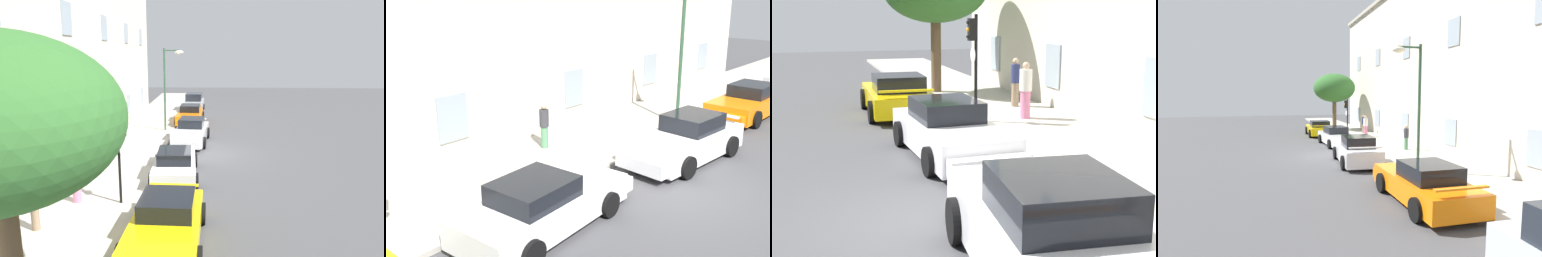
# 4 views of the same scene
# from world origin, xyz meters

# --- Properties ---
(ground_plane) EXTENTS (80.00, 80.00, 0.00)m
(ground_plane) POSITION_xyz_m (0.00, 0.00, 0.00)
(ground_plane) COLOR #444447
(sidewalk) EXTENTS (60.00, 4.02, 0.14)m
(sidewalk) POSITION_xyz_m (0.00, 4.49, 0.07)
(sidewalk) COLOR #A8A399
(sidewalk) RESTS_ON ground
(building_facade) EXTENTS (36.69, 4.80, 12.18)m
(building_facade) POSITION_xyz_m (0.00, 8.65, 6.11)
(building_facade) COLOR beige
(building_facade) RESTS_ON ground
(sportscar_red_lead) EXTENTS (4.78, 2.31, 1.39)m
(sportscar_red_lead) POSITION_xyz_m (-9.96, 1.17, 0.62)
(sportscar_red_lead) COLOR yellow
(sportscar_red_lead) RESTS_ON ground
(sportscar_yellow_flank) EXTENTS (5.09, 2.25, 1.36)m
(sportscar_yellow_flank) POSITION_xyz_m (-3.81, 1.47, 0.60)
(sportscar_yellow_flank) COLOR white
(sportscar_yellow_flank) RESTS_ON ground
(sportscar_white_middle) EXTENTS (4.93, 2.40, 1.53)m
(sportscar_white_middle) POSITION_xyz_m (2.23, 1.06, 0.66)
(sportscar_white_middle) COLOR white
(sportscar_white_middle) RESTS_ON ground
(sportscar_tail_end) EXTENTS (5.14, 2.28, 1.45)m
(sportscar_tail_end) POSITION_xyz_m (8.79, 1.47, 0.64)
(sportscar_tail_end) COLOR orange
(sportscar_tail_end) RESTS_ON ground
(tree_near_kerb) EXTENTS (4.40, 4.40, 5.82)m
(tree_near_kerb) POSITION_xyz_m (-13.75, 3.50, 4.44)
(tree_near_kerb) COLOR brown
(tree_near_kerb) RESTS_ON sidewalk
(traffic_light) EXTENTS (0.44, 0.36, 3.24)m
(traffic_light) POSITION_xyz_m (-7.28, 3.08, 2.35)
(traffic_light) COLOR black
(traffic_light) RESTS_ON sidewalk
(street_lamp) EXTENTS (0.44, 1.42, 5.80)m
(street_lamp) POSITION_xyz_m (5.51, 2.66, 4.14)
(street_lamp) COLOR #2D5138
(street_lamp) RESTS_ON sidewalk
(pedestrian_admiring) EXTENTS (0.45, 0.45, 1.72)m
(pedestrian_admiring) POSITION_xyz_m (-9.42, 5.33, 1.03)
(pedestrian_admiring) COLOR #8C7259
(pedestrian_admiring) RESTS_ON sidewalk
(pedestrian_strolling) EXTENTS (0.54, 0.54, 1.78)m
(pedestrian_strolling) POSITION_xyz_m (-7.27, 4.81, 1.04)
(pedestrian_strolling) COLOR pink
(pedestrian_strolling) RESTS_ON sidewalk
(pedestrian_bystander) EXTENTS (0.44, 0.44, 1.61)m
(pedestrian_bystander) POSITION_xyz_m (-0.11, 5.21, 0.97)
(pedestrian_bystander) COLOR #4C7F59
(pedestrian_bystander) RESTS_ON sidewalk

